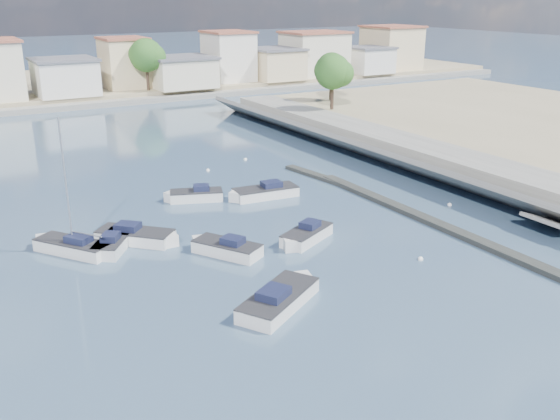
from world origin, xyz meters
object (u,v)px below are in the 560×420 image
object	(u,v)px
motorboat_f	(194,196)
motorboat_g	(139,237)
sailboat	(70,246)
motorboat_b	(115,243)
motorboat_c	(263,193)
motorboat_d	(305,237)
motorboat_h	(281,298)
motorboat_a	(224,248)

from	to	relation	value
motorboat_f	motorboat_g	bearing A→B (deg)	-135.87
motorboat_f	sailboat	bearing A→B (deg)	-151.99
motorboat_b	motorboat_c	bearing A→B (deg)	18.45
motorboat_d	sailboat	distance (m)	15.28
motorboat_h	sailboat	size ratio (longest dim) A/B	0.65
sailboat	motorboat_b	bearing A→B (deg)	-16.63
motorboat_d	motorboat_g	world-z (taller)	same
motorboat_b	motorboat_f	xyz separation A→B (m)	(8.35, 6.65, 0.00)
motorboat_b	motorboat_c	distance (m)	14.25
motorboat_a	motorboat_g	size ratio (longest dim) A/B	0.95
motorboat_d	motorboat_b	bearing A→B (deg)	154.83
sailboat	motorboat_c	bearing A→B (deg)	12.94
motorboat_d	sailboat	xyz separation A→B (m)	(-14.00, 6.13, 0.05)
motorboat_d	motorboat_f	size ratio (longest dim) A/B	0.99
motorboat_a	motorboat_d	bearing A→B (deg)	-9.13
motorboat_d	motorboat_f	distance (m)	12.35
motorboat_a	motorboat_d	xyz separation A→B (m)	(5.57, -0.89, -0.00)
motorboat_b	motorboat_g	world-z (taller)	same
motorboat_a	sailboat	size ratio (longest dim) A/B	0.53
motorboat_c	motorboat_d	distance (m)	10.08
motorboat_c	motorboat_g	xyz separation A→B (m)	(-11.81, -4.30, 0.00)
motorboat_f	motorboat_g	size ratio (longest dim) A/B	0.94
motorboat_f	motorboat_g	xyz separation A→B (m)	(-6.64, -6.44, 0.00)
motorboat_d	motorboat_g	xyz separation A→B (m)	(-9.63, 5.54, 0.00)
motorboat_c	motorboat_h	distance (m)	18.59
motorboat_c	motorboat_g	size ratio (longest dim) A/B	1.18
motorboat_c	motorboat_g	bearing A→B (deg)	-159.99
motorboat_f	motorboat_d	bearing A→B (deg)	-75.98
motorboat_c	motorboat_h	bearing A→B (deg)	-115.72
motorboat_d	motorboat_g	distance (m)	11.11
motorboat_d	motorboat_f	world-z (taller)	same
motorboat_d	sailboat	world-z (taller)	sailboat
motorboat_b	motorboat_d	bearing A→B (deg)	-25.17
motorboat_b	motorboat_f	size ratio (longest dim) A/B	0.90
motorboat_c	motorboat_g	distance (m)	12.56
motorboat_b	motorboat_h	size ratio (longest dim) A/B	0.72
motorboat_g	sailboat	bearing A→B (deg)	172.41
motorboat_b	motorboat_c	size ratio (longest dim) A/B	0.71
motorboat_c	motorboat_f	world-z (taller)	same
motorboat_b	motorboat_g	bearing A→B (deg)	6.99
motorboat_a	motorboat_f	world-z (taller)	same
motorboat_a	motorboat_h	xyz separation A→B (m)	(-0.32, -7.80, -0.00)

